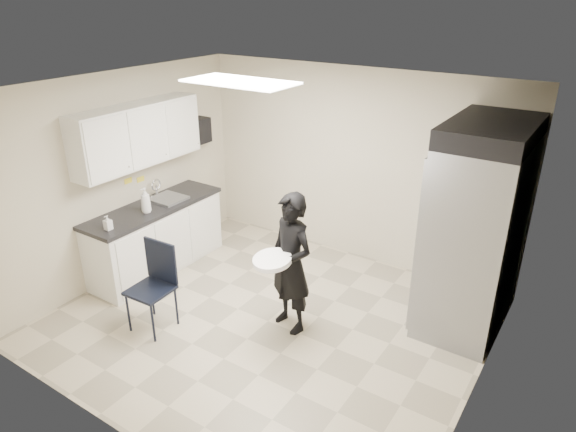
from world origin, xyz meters
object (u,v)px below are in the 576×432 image
Objects in this scene: lower_counter at (157,239)px; folding_chair at (150,290)px; commercial_fridge at (475,236)px; man_tuxedo at (291,264)px.

lower_counter is 1.97× the size of folding_chair.
folding_chair reaches higher than lower_counter.
commercial_fridge is (3.78, 1.07, 0.62)m from lower_counter.
folding_chair is 1.56m from man_tuxedo.
folding_chair is (0.96, -0.99, 0.05)m from lower_counter.
lower_counter is at bearing 131.25° from folding_chair.
lower_counter is 2.24m from man_tuxedo.
man_tuxedo reaches higher than lower_counter.
lower_counter is at bearing -166.19° from man_tuxedo.
commercial_fridge is 1.99m from man_tuxedo.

